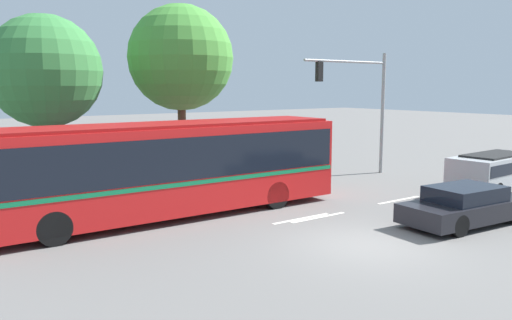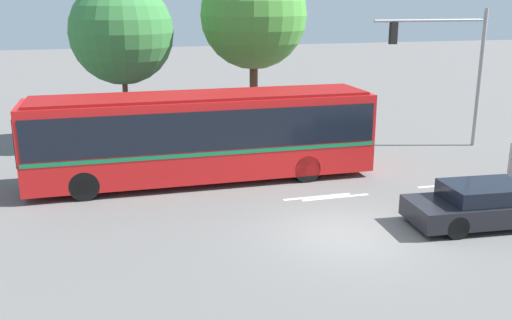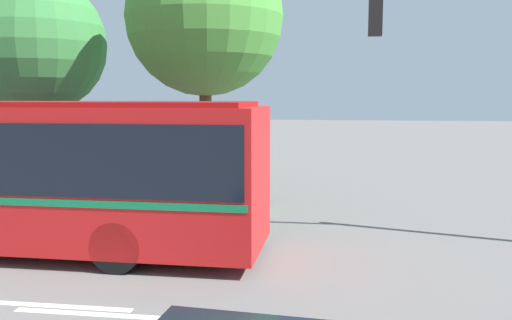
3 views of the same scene
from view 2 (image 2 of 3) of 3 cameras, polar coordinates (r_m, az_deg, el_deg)
name	(u,v)px [view 2 (image 2 of 3)]	position (r m, az deg, el deg)	size (l,w,h in m)	color
ground_plane	(346,235)	(16.57, 8.94, -7.38)	(140.00, 140.00, 0.00)	slate
city_bus	(203,132)	(20.79, -5.34, 2.80)	(12.48, 2.73, 3.22)	red
sedan_foreground	(486,205)	(18.20, 21.99, -4.18)	(4.83, 2.21, 1.27)	black
traffic_light_pole	(454,58)	(26.69, 19.14, 9.60)	(5.42, 0.24, 6.11)	gray
flowering_hedge	(215,130)	(25.74, -4.16, 3.01)	(8.74, 1.27, 1.67)	#286028
street_tree_left	(122,33)	(26.65, -13.26, 12.27)	(4.62, 4.62, 7.37)	brown
street_tree_centre	(254,16)	(27.02, -0.24, 14.19)	(4.91, 4.91, 8.22)	brown
lane_stripe_near	(335,197)	(19.52, 7.94, -3.72)	(2.40, 0.16, 0.01)	silver
lane_stripe_mid	(317,197)	(19.50, 6.11, -3.68)	(2.40, 0.16, 0.01)	silver
lane_stripe_far	(447,185)	(21.76, 18.56, -2.37)	(2.40, 0.16, 0.01)	silver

